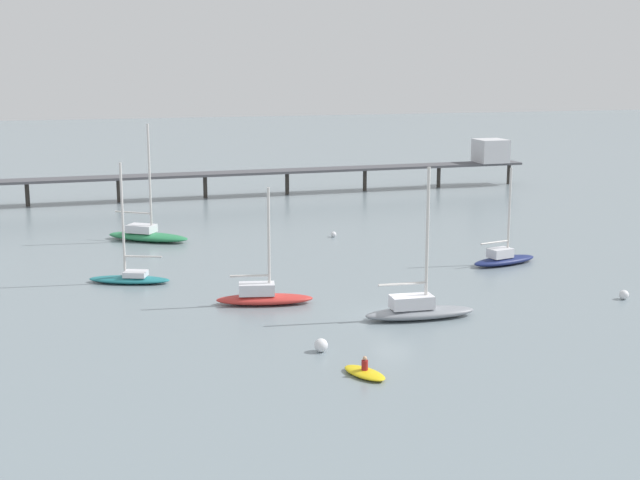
{
  "coord_description": "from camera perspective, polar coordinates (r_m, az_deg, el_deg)",
  "views": [
    {
      "loc": [
        -19.57,
        -54.49,
        17.24
      ],
      "look_at": [
        0.0,
        19.08,
        1.5
      ],
      "focal_mm": 50.36,
      "sensor_mm": 36.0,
      "label": 1
    }
  ],
  "objects": [
    {
      "name": "mooring_buoy_near",
      "position": [
        53.38,
        0.07,
        -6.7
      ],
      "size": [
        0.82,
        0.82,
        0.82
      ],
      "primitive_type": "sphere",
      "color": "silver",
      "rests_on": "ground_plane"
    },
    {
      "name": "sailboat_red",
      "position": [
        63.38,
        -3.65,
        -3.53
      ],
      "size": [
        7.05,
        3.12,
        8.32
      ],
      "color": "red",
      "rests_on": "ground_plane"
    },
    {
      "name": "sailboat_gray",
      "position": [
        60.16,
        6.27,
        -4.34
      ],
      "size": [
        7.64,
        2.31,
        10.16
      ],
      "color": "gray",
      "rests_on": "ground_plane"
    },
    {
      "name": "mooring_buoy_inner",
      "position": [
        68.15,
        18.75,
        -3.31
      ],
      "size": [
        0.69,
        0.69,
        0.69
      ],
      "primitive_type": "sphere",
      "color": "silver",
      "rests_on": "ground_plane"
    },
    {
      "name": "dinghy_yellow",
      "position": [
        49.66,
        2.85,
        -8.4
      ],
      "size": [
        2.45,
        3.28,
        1.14
      ],
      "color": "yellow",
      "rests_on": "ground_plane"
    },
    {
      "name": "ground_plane",
      "position": [
        60.41,
        4.67,
        -4.94
      ],
      "size": [
        400.0,
        400.0,
        0.0
      ],
      "primitive_type": "plane",
      "color": "gray"
    },
    {
      "name": "mooring_buoy_mid",
      "position": [
        86.49,
        0.87,
        0.36
      ],
      "size": [
        0.53,
        0.53,
        0.53
      ],
      "primitive_type": "sphere",
      "color": "silver",
      "rests_on": "ground_plane"
    },
    {
      "name": "sailboat_teal",
      "position": [
        70.62,
        -11.98,
        -2.25
      ],
      "size": [
        6.6,
        3.93,
        9.32
      ],
      "color": "#1E727A",
      "rests_on": "ground_plane"
    },
    {
      "name": "sailboat_green",
      "position": [
        86.23,
        -10.94,
        0.39
      ],
      "size": [
        8.22,
        6.53,
        11.04
      ],
      "color": "#287F4C",
      "rests_on": "ground_plane"
    },
    {
      "name": "sailboat_navy",
      "position": [
        76.67,
        11.59,
        -1.1
      ],
      "size": [
        6.58,
        3.47,
        8.12
      ],
      "color": "navy",
      "rests_on": "ground_plane"
    },
    {
      "name": "pier",
      "position": [
        114.8,
        1.26,
        4.8
      ],
      "size": [
        74.82,
        6.34,
        6.16
      ],
      "color": "#4C4C51",
      "rests_on": "ground_plane"
    }
  ]
}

